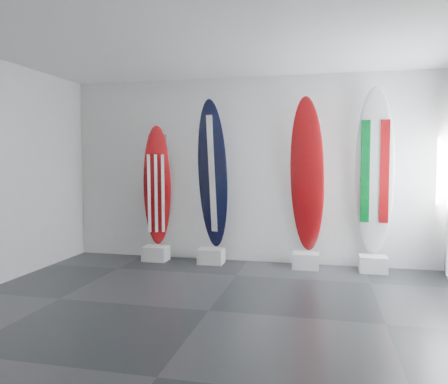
% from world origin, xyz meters
% --- Properties ---
extents(floor, '(6.00, 6.00, 0.00)m').
position_xyz_m(floor, '(0.00, 0.00, 0.00)').
color(floor, black).
rests_on(floor, ground).
extents(ceiling, '(6.00, 6.00, 0.00)m').
position_xyz_m(ceiling, '(0.00, 0.00, 3.00)').
color(ceiling, white).
rests_on(ceiling, wall_back).
extents(wall_back, '(6.00, 0.00, 6.00)m').
position_xyz_m(wall_back, '(0.00, 2.50, 1.50)').
color(wall_back, silver).
rests_on(wall_back, ground).
extents(wall_front, '(6.00, 0.00, 6.00)m').
position_xyz_m(wall_front, '(0.00, -2.50, 1.50)').
color(wall_front, silver).
rests_on(wall_front, ground).
extents(display_block_usa, '(0.40, 0.30, 0.24)m').
position_xyz_m(display_block_usa, '(-1.49, 2.18, 0.12)').
color(display_block_usa, silver).
rests_on(display_block_usa, floor).
extents(surfboard_usa, '(0.52, 0.42, 2.00)m').
position_xyz_m(surfboard_usa, '(-1.49, 2.28, 1.23)').
color(surfboard_usa, maroon).
rests_on(surfboard_usa, display_block_usa).
extents(display_block_navy, '(0.40, 0.30, 0.24)m').
position_xyz_m(display_block_navy, '(-0.54, 2.18, 0.12)').
color(display_block_navy, silver).
rests_on(display_block_navy, floor).
extents(surfboard_navy, '(0.60, 0.44, 2.39)m').
position_xyz_m(surfboard_navy, '(-0.54, 2.28, 1.43)').
color(surfboard_navy, black).
rests_on(surfboard_navy, display_block_navy).
extents(display_block_swiss, '(0.40, 0.30, 0.24)m').
position_xyz_m(display_block_swiss, '(0.96, 2.18, 0.12)').
color(display_block_swiss, silver).
rests_on(display_block_swiss, floor).
extents(surfboard_swiss, '(0.61, 0.46, 2.39)m').
position_xyz_m(surfboard_swiss, '(0.96, 2.28, 1.43)').
color(surfboard_swiss, maroon).
rests_on(surfboard_swiss, display_block_swiss).
extents(display_block_italy, '(0.40, 0.30, 0.24)m').
position_xyz_m(display_block_italy, '(1.95, 2.18, 0.12)').
color(display_block_italy, silver).
rests_on(display_block_italy, floor).
extents(surfboard_italy, '(0.60, 0.32, 2.50)m').
position_xyz_m(surfboard_italy, '(1.95, 2.28, 1.49)').
color(surfboard_italy, white).
rests_on(surfboard_italy, display_block_italy).
extents(wall_outlet, '(0.09, 0.02, 0.13)m').
position_xyz_m(wall_outlet, '(-2.45, 2.48, 0.35)').
color(wall_outlet, silver).
rests_on(wall_outlet, wall_back).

